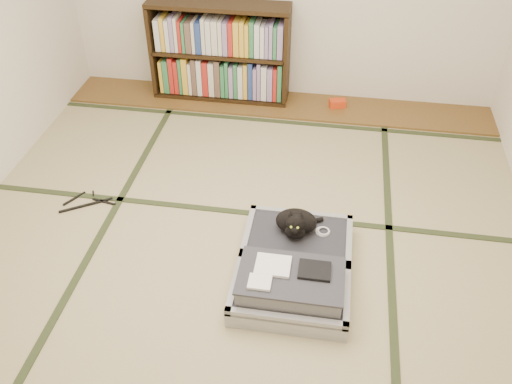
# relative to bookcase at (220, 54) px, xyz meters

# --- Properties ---
(floor) EXTENTS (4.50, 4.50, 0.00)m
(floor) POSITION_rel_bookcase_xyz_m (0.57, -2.07, -0.45)
(floor) COLOR tan
(floor) RESTS_ON ground
(wood_strip) EXTENTS (4.00, 0.50, 0.02)m
(wood_strip) POSITION_rel_bookcase_xyz_m (0.57, -0.07, -0.44)
(wood_strip) COLOR brown
(wood_strip) RESTS_ON ground
(red_item) EXTENTS (0.17, 0.12, 0.07)m
(red_item) POSITION_rel_bookcase_xyz_m (1.13, -0.04, -0.40)
(red_item) COLOR red
(red_item) RESTS_ON wood_strip
(room_shell) EXTENTS (4.50, 4.50, 4.50)m
(room_shell) POSITION_rel_bookcase_xyz_m (0.57, -2.07, 1.01)
(room_shell) COLOR white
(room_shell) RESTS_ON ground
(tatami_borders) EXTENTS (4.00, 4.50, 0.01)m
(tatami_borders) POSITION_rel_bookcase_xyz_m (0.57, -1.58, -0.45)
(tatami_borders) COLOR #2D381E
(tatami_borders) RESTS_ON ground
(bookcase) EXTENTS (1.29, 0.29, 0.92)m
(bookcase) POSITION_rel_bookcase_xyz_m (0.00, 0.00, 0.00)
(bookcase) COLOR black
(bookcase) RESTS_ON wood_strip
(suitcase) EXTENTS (0.71, 0.95, 0.28)m
(suitcase) POSITION_rel_bookcase_xyz_m (0.94, -2.27, -0.35)
(suitcase) COLOR #A6A5AA
(suitcase) RESTS_ON floor
(cat) EXTENTS (0.32, 0.32, 0.26)m
(cat) POSITION_rel_bookcase_xyz_m (0.92, -1.97, -0.22)
(cat) COLOR black
(cat) RESTS_ON suitcase
(cable_coil) EXTENTS (0.10, 0.10, 0.02)m
(cable_coil) POSITION_rel_bookcase_xyz_m (1.10, -1.94, -0.30)
(cable_coil) COLOR white
(cable_coil) RESTS_ON suitcase
(hanger) EXTENTS (0.39, 0.29, 0.01)m
(hanger) POSITION_rel_bookcase_xyz_m (-0.66, -1.75, -0.44)
(hanger) COLOR black
(hanger) RESTS_ON floor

